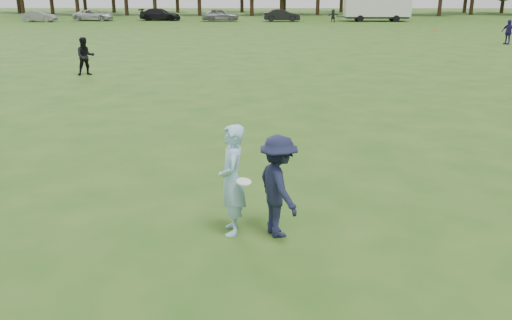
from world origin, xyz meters
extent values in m
plane|color=#234C15|center=(0.00, 0.00, 0.00)|extent=(200.00, 200.00, 0.00)
imported|color=#93C6E4|center=(-0.29, -0.30, 1.03)|extent=(0.56, 0.79, 2.05)
imported|color=#181C35|center=(0.54, -0.38, 0.94)|extent=(1.13, 1.40, 1.89)
imported|color=black|center=(-8.73, 17.88, 0.95)|extent=(1.14, 1.05, 1.89)
imported|color=navy|center=(18.92, 33.21, 0.92)|extent=(0.97, 1.15, 1.85)
imported|color=#252525|center=(8.62, 58.67, 0.77)|extent=(1.46, 0.54, 1.55)
imported|color=slate|center=(-27.43, 58.84, 0.67)|extent=(4.21, 1.85, 1.34)
imported|color=silver|center=(-21.35, 60.85, 0.69)|extent=(5.06, 2.51, 1.38)
imported|color=black|center=(-13.03, 61.47, 0.75)|extent=(5.25, 2.37, 1.49)
imported|color=slate|center=(-5.24, 60.17, 0.78)|extent=(4.76, 2.33, 1.56)
imported|color=black|center=(2.41, 59.83, 0.74)|extent=(4.55, 1.76, 1.48)
cone|color=#DE3D0B|center=(17.19, 45.78, 0.15)|extent=(0.28, 0.28, 0.30)
cylinder|color=white|center=(-0.07, -0.58, 1.10)|extent=(0.33, 0.33, 0.09)
cube|color=silver|center=(14.20, 60.34, 1.90)|extent=(8.00, 2.50, 2.60)
cube|color=black|center=(14.20, 60.34, 0.50)|extent=(7.60, 2.30, 0.25)
cylinder|color=black|center=(12.00, 59.09, 0.40)|extent=(0.80, 0.25, 0.80)
cylinder|color=black|center=(12.00, 61.59, 0.40)|extent=(0.80, 0.25, 0.80)
cylinder|color=black|center=(16.40, 59.09, 0.40)|extent=(0.80, 0.25, 0.80)
cylinder|color=black|center=(16.40, 61.59, 0.40)|extent=(0.80, 0.25, 0.80)
cube|color=#333333|center=(9.80, 60.34, 0.55)|extent=(1.20, 0.15, 0.12)
cylinder|color=#332114|center=(-37.59, 77.79, 1.96)|extent=(0.56, 0.56, 3.91)
cylinder|color=#332114|center=(-32.29, 76.03, 1.92)|extent=(0.56, 0.56, 3.83)
cylinder|color=#332114|center=(-27.39, 73.06, 1.63)|extent=(0.56, 0.56, 3.25)
cylinder|color=#332114|center=(-20.22, 73.48, 1.86)|extent=(0.56, 0.56, 3.71)
cylinder|color=#332114|center=(-15.90, 73.09, 1.73)|extent=(0.56, 0.56, 3.46)
cylinder|color=#332114|center=(-9.32, 72.95, 1.57)|extent=(0.56, 0.56, 3.14)
cylinder|color=#332114|center=(-1.61, 72.69, 1.51)|extent=(0.56, 0.56, 3.01)
cylinder|color=#332114|center=(2.83, 75.07, 1.61)|extent=(0.56, 0.56, 3.23)
cylinder|color=#332114|center=(8.24, 74.97, 1.88)|extent=(0.56, 0.56, 3.77)
cylinder|color=#332114|center=(13.38, 75.56, 1.66)|extent=(0.56, 0.56, 3.33)
cylinder|color=#332114|center=(19.58, 75.81, 1.61)|extent=(0.56, 0.56, 3.22)
cylinder|color=#332114|center=(25.83, 72.87, 2.08)|extent=(0.56, 0.56, 4.15)
cylinder|color=#332114|center=(31.73, 76.39, 1.97)|extent=(0.56, 0.56, 3.95)
cylinder|color=#332114|center=(-39.55, 80.93, 1.63)|extent=(0.56, 0.56, 3.25)
cylinder|color=#332114|center=(-29.72, 83.93, 1.81)|extent=(0.56, 0.56, 3.62)
cylinder|color=#332114|center=(-24.24, 81.39, 1.80)|extent=(0.56, 0.56, 3.61)
cylinder|color=#332114|center=(-13.94, 81.92, 1.65)|extent=(0.56, 0.56, 3.29)
cylinder|color=#332114|center=(-3.49, 83.39, 1.64)|extent=(0.56, 0.56, 3.28)
cylinder|color=#332114|center=(3.45, 81.85, 1.56)|extent=(0.56, 0.56, 3.11)
cylinder|color=#332114|center=(12.88, 83.26, 1.75)|extent=(0.56, 0.56, 3.50)
cylinder|color=#332114|center=(20.66, 83.86, 1.90)|extent=(0.56, 0.56, 3.80)
cylinder|color=#332114|center=(32.72, 82.11, 1.92)|extent=(0.56, 0.56, 3.84)
cylinder|color=#332114|center=(38.25, 80.94, 1.29)|extent=(0.56, 0.56, 2.58)
camera|label=1|loc=(0.28, -9.47, 4.39)|focal=38.00mm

